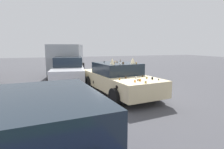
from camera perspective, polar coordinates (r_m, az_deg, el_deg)
name	(u,v)px	position (r m, az deg, el deg)	size (l,w,h in m)	color
ground_plane	(118,94)	(8.40, 1.94, -5.98)	(60.00, 60.00, 0.00)	#47474C
art_car_decorated	(118,79)	(8.28, 1.87, -1.24)	(4.84, 2.47, 1.63)	beige
parked_van_behind_right	(68,58)	(14.70, -13.34, 5.03)	(5.53, 3.19, 2.23)	#9EA3A8
parked_sedan_near_left	(40,139)	(3.16, -21.01, -17.98)	(4.62, 2.28, 1.48)	navy
parked_sedan_far_left	(68,70)	(11.19, -13.16, 1.30)	(4.49, 2.42, 1.49)	silver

